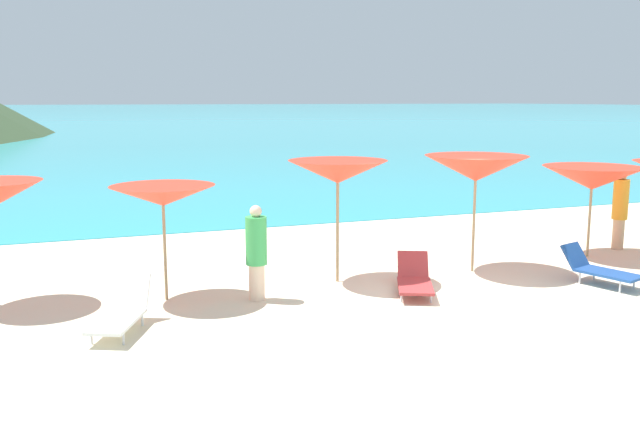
{
  "coord_description": "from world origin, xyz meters",
  "views": [
    {
      "loc": [
        -6.21,
        -9.98,
        3.54
      ],
      "look_at": [
        -1.37,
        3.08,
        1.2
      ],
      "focal_mm": 38.3,
      "sensor_mm": 36.0,
      "label": 1
    }
  ],
  "objects_px": {
    "beachgoer_0": "(256,251)",
    "lounge_chair_0": "(122,312)",
    "lounge_chair_1": "(414,279)",
    "umbrella_3": "(338,172)",
    "umbrella_4": "(476,169)",
    "umbrella_2": "(163,196)",
    "beachgoer_2": "(620,207)",
    "umbrella_5": "(592,178)",
    "lounge_chair_2": "(599,268)"
  },
  "relations": [
    {
      "from": "lounge_chair_0",
      "to": "umbrella_5",
      "type": "bearing_deg",
      "value": 32.72
    },
    {
      "from": "lounge_chair_1",
      "to": "lounge_chair_2",
      "type": "distance_m",
      "value": 3.69
    },
    {
      "from": "beachgoer_0",
      "to": "umbrella_2",
      "type": "bearing_deg",
      "value": 108.3
    },
    {
      "from": "lounge_chair_1",
      "to": "umbrella_3",
      "type": "bearing_deg",
      "value": 154.22
    },
    {
      "from": "umbrella_4",
      "to": "umbrella_5",
      "type": "distance_m",
      "value": 3.25
    },
    {
      "from": "umbrella_4",
      "to": "lounge_chair_1",
      "type": "height_order",
      "value": "umbrella_4"
    },
    {
      "from": "beachgoer_0",
      "to": "beachgoer_2",
      "type": "relative_size",
      "value": 0.9
    },
    {
      "from": "lounge_chair_0",
      "to": "umbrella_2",
      "type": "bearing_deg",
      "value": 82.67
    },
    {
      "from": "umbrella_4",
      "to": "beachgoer_2",
      "type": "bearing_deg",
      "value": 7.91
    },
    {
      "from": "beachgoer_0",
      "to": "umbrella_4",
      "type": "bearing_deg",
      "value": -45.25
    },
    {
      "from": "umbrella_5",
      "to": "beachgoer_2",
      "type": "bearing_deg",
      "value": 16.16
    },
    {
      "from": "umbrella_2",
      "to": "lounge_chair_1",
      "type": "height_order",
      "value": "umbrella_2"
    },
    {
      "from": "beachgoer_2",
      "to": "lounge_chair_2",
      "type": "bearing_deg",
      "value": 123.24
    },
    {
      "from": "umbrella_3",
      "to": "beachgoer_0",
      "type": "bearing_deg",
      "value": -159.51
    },
    {
      "from": "lounge_chair_1",
      "to": "beachgoer_0",
      "type": "distance_m",
      "value": 2.97
    },
    {
      "from": "umbrella_2",
      "to": "lounge_chair_0",
      "type": "xyz_separation_m",
      "value": [
        -0.87,
        -1.43,
        -1.58
      ]
    },
    {
      "from": "umbrella_3",
      "to": "umbrella_4",
      "type": "relative_size",
      "value": 0.99
    },
    {
      "from": "umbrella_4",
      "to": "beachgoer_2",
      "type": "distance_m",
      "value": 4.61
    },
    {
      "from": "lounge_chair_2",
      "to": "lounge_chair_1",
      "type": "bearing_deg",
      "value": 151.03
    },
    {
      "from": "umbrella_4",
      "to": "beachgoer_0",
      "type": "distance_m",
      "value": 4.93
    },
    {
      "from": "umbrella_5",
      "to": "beachgoer_2",
      "type": "xyz_separation_m",
      "value": [
        1.2,
        0.35,
        -0.78
      ]
    },
    {
      "from": "umbrella_5",
      "to": "lounge_chair_0",
      "type": "xyz_separation_m",
      "value": [
        -10.35,
        -1.56,
        -1.49
      ]
    },
    {
      "from": "umbrella_3",
      "to": "umbrella_5",
      "type": "distance_m",
      "value": 6.16
    },
    {
      "from": "lounge_chair_0",
      "to": "umbrella_4",
      "type": "bearing_deg",
      "value": 34.42
    },
    {
      "from": "umbrella_2",
      "to": "umbrella_3",
      "type": "distance_m",
      "value": 3.34
    },
    {
      "from": "umbrella_2",
      "to": "umbrella_3",
      "type": "height_order",
      "value": "umbrella_3"
    },
    {
      "from": "lounge_chair_2",
      "to": "beachgoer_2",
      "type": "bearing_deg",
      "value": 22.96
    },
    {
      "from": "lounge_chair_1",
      "to": "beachgoer_0",
      "type": "xyz_separation_m",
      "value": [
        -2.84,
        0.57,
        0.63
      ]
    },
    {
      "from": "umbrella_2",
      "to": "beachgoer_2",
      "type": "bearing_deg",
      "value": 2.56
    },
    {
      "from": "umbrella_4",
      "to": "beachgoer_2",
      "type": "height_order",
      "value": "umbrella_4"
    },
    {
      "from": "umbrella_3",
      "to": "beachgoer_2",
      "type": "relative_size",
      "value": 1.26
    },
    {
      "from": "umbrella_2",
      "to": "lounge_chair_2",
      "type": "xyz_separation_m",
      "value": [
        7.97,
        -1.86,
        -1.56
      ]
    },
    {
      "from": "umbrella_3",
      "to": "beachgoer_2",
      "type": "distance_m",
      "value": 7.45
    },
    {
      "from": "lounge_chair_2",
      "to": "beachgoer_0",
      "type": "height_order",
      "value": "beachgoer_0"
    },
    {
      "from": "umbrella_2",
      "to": "beachgoer_0",
      "type": "relative_size",
      "value": 1.2
    },
    {
      "from": "beachgoer_2",
      "to": "umbrella_3",
      "type": "bearing_deg",
      "value": 85.37
    },
    {
      "from": "beachgoer_0",
      "to": "lounge_chair_0",
      "type": "bearing_deg",
      "value": 148.86
    },
    {
      "from": "umbrella_4",
      "to": "lounge_chair_0",
      "type": "relative_size",
      "value": 1.5
    },
    {
      "from": "umbrella_5",
      "to": "lounge_chair_1",
      "type": "distance_m",
      "value": 5.49
    },
    {
      "from": "lounge_chair_2",
      "to": "umbrella_3",
      "type": "bearing_deg",
      "value": 139.31
    },
    {
      "from": "umbrella_4",
      "to": "lounge_chair_0",
      "type": "xyz_separation_m",
      "value": [
        -7.13,
        -1.29,
        -1.85
      ]
    },
    {
      "from": "umbrella_5",
      "to": "beachgoer_2",
      "type": "relative_size",
      "value": 1.25
    },
    {
      "from": "lounge_chair_1",
      "to": "umbrella_2",
      "type": "bearing_deg",
      "value": -170.23
    },
    {
      "from": "umbrella_5",
      "to": "lounge_chair_1",
      "type": "relative_size",
      "value": 1.42
    },
    {
      "from": "beachgoer_2",
      "to": "lounge_chair_0",
      "type": "bearing_deg",
      "value": 91.75
    },
    {
      "from": "umbrella_3",
      "to": "lounge_chair_1",
      "type": "relative_size",
      "value": 1.43
    },
    {
      "from": "umbrella_5",
      "to": "lounge_chair_0",
      "type": "distance_m",
      "value": 10.57
    },
    {
      "from": "umbrella_2",
      "to": "lounge_chair_1",
      "type": "relative_size",
      "value": 1.24
    },
    {
      "from": "umbrella_3",
      "to": "lounge_chair_1",
      "type": "bearing_deg",
      "value": -50.36
    },
    {
      "from": "beachgoer_0",
      "to": "beachgoer_2",
      "type": "xyz_separation_m",
      "value": [
        9.17,
        1.06,
        0.11
      ]
    }
  ]
}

